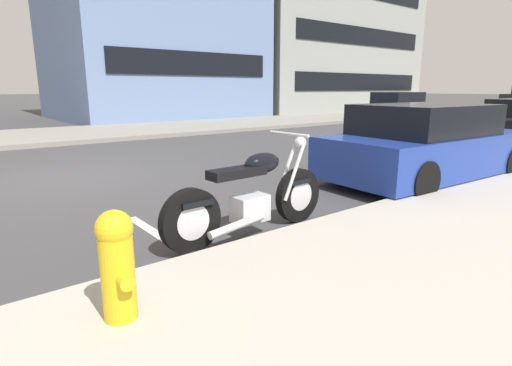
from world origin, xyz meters
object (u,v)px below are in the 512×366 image
object	(u,v)px
parked_motorcycle	(252,198)
car_opposite_curb	(395,108)
fire_hydrant	(117,262)
parked_car_far_down_curb	(427,145)

from	to	relation	value
parked_motorcycle	car_opposite_curb	xyz separation A→B (m)	(15.74, 8.53, 0.24)
car_opposite_curb	fire_hydrant	world-z (taller)	car_opposite_curb
parked_motorcycle	car_opposite_curb	bearing A→B (deg)	26.03
car_opposite_curb	fire_hydrant	size ratio (longest dim) A/B	6.30
parked_motorcycle	car_opposite_curb	distance (m)	17.91
fire_hydrant	car_opposite_curb	bearing A→B (deg)	28.42
parked_car_far_down_curb	fire_hydrant	distance (m)	6.22
parked_car_far_down_curb	fire_hydrant	bearing A→B (deg)	-164.55
parked_car_far_down_curb	parked_motorcycle	bearing A→B (deg)	-172.60
parked_motorcycle	fire_hydrant	distance (m)	2.14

